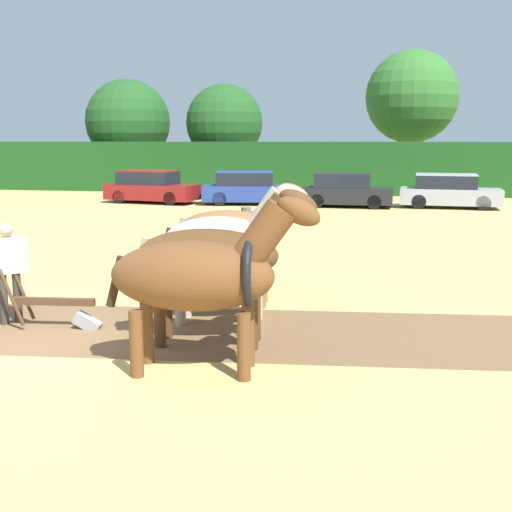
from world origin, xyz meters
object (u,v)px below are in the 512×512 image
at_px(tree_left, 128,122).
at_px(farmer_beside_team, 246,240).
at_px(parked_car_far_left, 151,187).
at_px(draft_horse_lead_right, 215,256).
at_px(parked_car_center, 449,192).
at_px(draft_horse_trail_left, 226,243).
at_px(parked_car_center_left, 346,191).
at_px(tree_center, 412,97).
at_px(draft_horse_lead_left, 201,275).
at_px(tree_center_left, 224,123).
at_px(farmer_at_plow, 8,265).
at_px(plow, 62,309).
at_px(parked_car_left, 248,188).
at_px(draft_horse_trail_right, 234,233).

xyz_separation_m(tree_left, farmer_beside_team, (13.48, -26.97, -3.21)).
bearing_deg(parked_car_far_left, draft_horse_lead_right, -58.39).
distance_m(draft_horse_lead_right, parked_car_center, 21.83).
height_order(draft_horse_trail_left, parked_car_center_left, draft_horse_trail_left).
distance_m(tree_center, parked_car_center_left, 13.39).
distance_m(draft_horse_lead_left, parked_car_center_left, 21.98).
bearing_deg(parked_car_far_left, tree_center_left, 91.93).
bearing_deg(farmer_at_plow, parked_car_center, 110.39).
height_order(tree_center, farmer_at_plow, tree_center).
relative_size(draft_horse_lead_right, draft_horse_trail_left, 1.08).
bearing_deg(draft_horse_lead_left, parked_car_far_left, 105.97).
xyz_separation_m(tree_center_left, plow, (4.64, -30.60, -3.77)).
height_order(draft_horse_lead_right, draft_horse_trail_left, draft_horse_lead_right).
bearing_deg(parked_car_center, draft_horse_lead_right, -100.92).
bearing_deg(tree_center_left, plow, -81.38).
relative_size(plow, farmer_beside_team, 0.98).
distance_m(tree_left, parked_car_center, 22.03).
distance_m(farmer_beside_team, parked_car_center_left, 16.72).
relative_size(draft_horse_trail_left, plow, 1.62).
relative_size(plow, parked_car_center, 0.36).
bearing_deg(tree_left, parked_car_center, -27.19).
distance_m(plow, parked_car_left, 20.69).
bearing_deg(parked_car_far_left, tree_center, 52.12).
relative_size(draft_horse_lead_right, parked_car_far_left, 0.61).
xyz_separation_m(plow, parked_car_center_left, (3.58, 20.44, 0.43)).
xyz_separation_m(tree_center, farmer_beside_team, (-4.55, -28.68, -4.69)).
distance_m(tree_left, draft_horse_lead_left, 35.27).
xyz_separation_m(tree_center, draft_horse_lead_left, (-4.04, -33.96, -4.33)).
relative_size(tree_left, tree_center, 0.81).
bearing_deg(draft_horse_lead_right, parked_car_far_left, 106.82).
xyz_separation_m(parked_car_far_left, parked_car_left, (4.83, 0.18, -0.00)).
height_order(draft_horse_lead_right, parked_car_center_left, draft_horse_lead_right).
xyz_separation_m(plow, parked_car_left, (-1.07, 20.66, 0.45)).
height_order(plow, farmer_beside_team, farmer_beside_team).
relative_size(parked_car_far_left, parked_car_center_left, 1.13).
xyz_separation_m(tree_center, draft_horse_lead_right, (-4.16, -32.77, -4.29)).
distance_m(draft_horse_lead_right, plow, 2.95).
relative_size(tree_center_left, farmer_beside_team, 3.88).
height_order(tree_left, tree_center_left, tree_left).
height_order(draft_horse_lead_left, parked_car_center, draft_horse_lead_left).
xyz_separation_m(farmer_beside_team, parked_car_center, (5.87, 17.03, -0.23)).
bearing_deg(draft_horse_trail_left, parked_car_center, 68.53).
distance_m(draft_horse_lead_left, farmer_beside_team, 5.32).
relative_size(tree_center_left, parked_car_center_left, 1.55).
height_order(draft_horse_trail_left, plow, draft_horse_trail_left).
bearing_deg(parked_car_center_left, tree_center, 76.20).
relative_size(draft_horse_trail_right, parked_car_center_left, 0.63).
height_order(draft_horse_trail_right, parked_car_left, draft_horse_trail_right).
xyz_separation_m(draft_horse_trail_left, draft_horse_trail_right, (-0.12, 1.19, 0.00)).
relative_size(draft_horse_lead_left, parked_car_far_left, 0.62).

